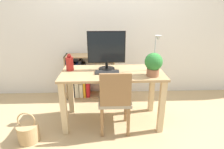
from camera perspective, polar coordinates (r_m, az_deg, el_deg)
The scene contains 11 objects.
ground_plane at distance 2.76m, azimuth 0.08°, elevation -13.78°, with size 10.00×10.00×0.00m, color tan.
wall_back at distance 3.27m, azimuth -0.62°, elevation 15.95°, with size 8.00×0.05×2.60m.
desk at distance 2.48m, azimuth 0.09°, elevation -2.37°, with size 1.32×0.63×0.74m.
monitor at distance 2.46m, azimuth -1.70°, elevation 7.75°, with size 0.49×0.21×0.51m.
keyboard at distance 2.39m, azimuth -1.48°, elevation 0.70°, with size 0.31×0.14×0.02m.
vase at distance 2.52m, azimuth -12.78°, elevation 3.40°, with size 0.10×0.10×0.22m.
desk_lamp at distance 2.44m, azimuth 13.30°, elevation 7.43°, with size 0.10×0.19×0.47m.
potted_plant at distance 2.29m, azimuth 12.52°, elevation 3.27°, with size 0.21×0.21×0.29m.
chair at distance 2.32m, azimuth 0.88°, elevation -7.59°, with size 0.40×0.40×0.84m.
bookshelf at distance 3.34m, azimuth -8.96°, elevation -1.23°, with size 0.83×0.28×0.76m.
basket at distance 2.55m, azimuth -24.13°, elevation -15.72°, with size 0.25×0.25×0.39m.
Camera 1 is at (-0.09, -2.29, 1.54)m, focal length 30.00 mm.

